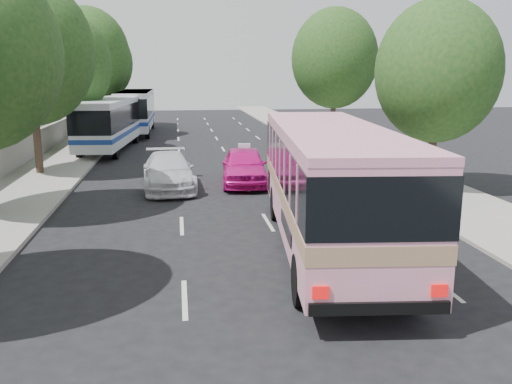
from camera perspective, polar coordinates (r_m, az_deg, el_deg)
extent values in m
plane|color=black|center=(14.46, -0.04, -7.63)|extent=(120.00, 120.00, 0.00)
cube|color=#9E998E|center=(34.43, -19.18, 3.63)|extent=(4.00, 90.00, 0.15)
cube|color=#9E998E|center=(35.37, 9.03, 4.37)|extent=(4.00, 90.00, 0.12)
cube|color=#9E998E|center=(34.71, -22.20, 4.84)|extent=(0.30, 90.00, 1.50)
cylinder|color=#38281E|center=(28.43, -22.05, 5.39)|extent=(0.36, 0.36, 3.80)
ellipsoid|color=#184117|center=(28.28, -22.73, 13.44)|extent=(6.00, 6.00, 6.90)
sphere|color=#184117|center=(27.96, -22.28, 15.97)|extent=(3.90, 3.90, 3.90)
cylinder|color=#38281E|center=(36.21, -18.95, 6.73)|extent=(0.36, 0.36, 3.50)
ellipsoid|color=#184117|center=(36.06, -19.37, 12.54)|extent=(5.52, 5.52, 6.35)
sphere|color=#184117|center=(35.73, -18.94, 14.36)|extent=(3.59, 3.59, 3.59)
cylinder|color=#38281E|center=(44.03, -16.97, 8.10)|extent=(0.36, 0.36, 3.99)
ellipsoid|color=#184117|center=(43.95, -17.32, 13.56)|extent=(6.30, 6.30, 7.24)
sphere|color=#184117|center=(43.65, -16.96, 15.25)|extent=(4.09, 4.09, 4.09)
cylinder|color=#38281E|center=(51.98, -15.89, 8.61)|extent=(0.36, 0.36, 3.72)
ellipsoid|color=#184117|center=(51.89, -16.15, 12.93)|extent=(5.88, 5.88, 6.76)
sphere|color=#184117|center=(51.57, -15.82, 14.26)|extent=(3.82, 3.82, 3.82)
cylinder|color=#38281E|center=(24.17, 18.00, 3.90)|extent=(0.36, 0.36, 3.23)
ellipsoid|color=#184117|center=(23.93, 18.56, 11.97)|extent=(5.10, 5.10, 5.87)
sphere|color=#184117|center=(23.87, 19.95, 14.33)|extent=(3.32, 3.31, 3.31)
cylinder|color=#38281E|center=(39.13, 8.09, 7.88)|extent=(0.36, 0.36, 3.80)
ellipsoid|color=#184117|center=(39.02, 8.28, 13.74)|extent=(6.00, 6.00, 6.90)
sphere|color=#184117|center=(38.89, 9.05, 15.50)|extent=(3.90, 3.90, 3.90)
cube|color=pink|center=(15.25, 7.73, 1.31)|extent=(3.86, 11.23, 2.95)
cube|color=#9E7A59|center=(15.32, 7.70, 0.06)|extent=(3.91, 11.26, 0.39)
cube|color=black|center=(15.15, 7.79, 3.31)|extent=(3.92, 11.27, 1.21)
cube|color=pink|center=(15.04, 7.89, 6.50)|extent=(3.89, 11.26, 0.18)
cylinder|color=black|center=(18.62, 2.12, -1.19)|extent=(0.45, 1.17, 1.15)
cylinder|color=black|center=(18.96, 9.53, -1.10)|extent=(0.45, 1.17, 1.15)
cylinder|color=black|center=(11.92, 4.78, -9.24)|extent=(0.45, 1.17, 1.15)
cylinder|color=black|center=(12.46, 16.18, -8.73)|extent=(0.45, 1.17, 1.15)
imported|color=#DB138A|center=(24.51, -1.24, 2.77)|extent=(2.38, 5.04, 1.66)
imported|color=silver|center=(23.84, -9.19, 2.16)|extent=(2.47, 5.38, 1.52)
cube|color=silver|center=(36.48, -15.10, 7.24)|extent=(3.30, 11.14, 2.79)
cube|color=black|center=(36.45, -15.13, 7.78)|extent=(3.35, 11.17, 1.37)
cube|color=navy|center=(36.54, -15.04, 6.14)|extent=(3.34, 11.16, 0.27)
cube|color=silver|center=(36.39, -15.22, 9.33)|extent=(3.32, 11.16, 0.13)
cylinder|color=black|center=(40.21, -15.41, 5.68)|extent=(0.38, 1.03, 1.01)
cylinder|color=black|center=(39.83, -12.54, 5.77)|extent=(0.38, 1.03, 1.01)
cylinder|color=black|center=(33.15, -18.03, 4.14)|extent=(0.38, 1.03, 1.01)
cylinder|color=black|center=(32.69, -14.58, 4.24)|extent=(0.38, 1.03, 1.01)
cube|color=silver|center=(46.25, -12.52, 8.52)|extent=(2.50, 11.54, 2.93)
cube|color=black|center=(46.22, -12.54, 8.97)|extent=(2.55, 11.57, 1.44)
cube|color=navy|center=(46.30, -12.48, 7.61)|extent=(2.54, 11.56, 0.29)
cube|color=silver|center=(46.18, -12.60, 10.25)|extent=(2.52, 11.56, 0.13)
cylinder|color=black|center=(50.08, -13.37, 7.09)|extent=(0.31, 1.06, 1.06)
cylinder|color=black|center=(49.92, -10.89, 7.18)|extent=(0.31, 1.06, 1.06)
cylinder|color=black|center=(42.46, -14.28, 6.12)|extent=(0.31, 1.06, 1.06)
cylinder|color=black|center=(42.29, -11.37, 6.23)|extent=(0.31, 1.06, 1.06)
cube|color=silver|center=(24.37, -1.25, 4.90)|extent=(0.56, 0.23, 0.18)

